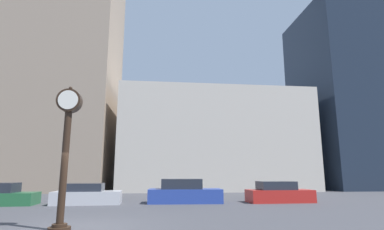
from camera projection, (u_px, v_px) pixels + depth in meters
The scene contains 8 objects.
ground_plane at pixel (82, 227), 10.29m from camera, with size 200.00×200.00×0.00m, color #424247.
building_tall_tower at pixel (63, 43), 35.99m from camera, with size 12.88×12.00×34.44m.
building_storefront_row at pixel (212, 142), 35.74m from camera, with size 20.86×12.00×10.95m.
building_glass_modern at pixel (352, 98), 38.97m from camera, with size 12.63×12.00×23.01m.
street_clock at pixel (66, 143), 10.15m from camera, with size 0.81×0.71×4.82m.
car_silver at pixel (87, 195), 18.01m from camera, with size 4.00×1.86×1.23m.
car_blue at pixel (184, 193), 18.81m from camera, with size 4.65×1.98×1.48m.
car_red at pixel (279, 193), 19.20m from camera, with size 4.14×1.78×1.32m.
Camera 1 is at (2.54, -11.20, 1.81)m, focal length 28.00 mm.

